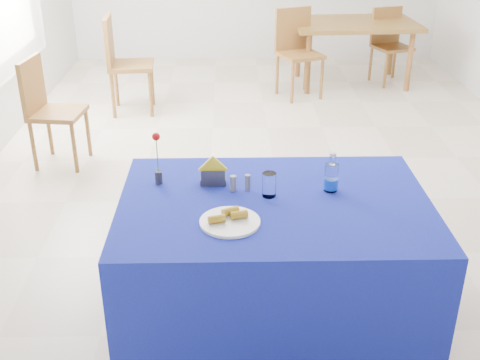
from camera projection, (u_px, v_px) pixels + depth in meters
The scene contains 15 objects.
floor at pixel (273, 159), 5.40m from camera, with size 7.00×7.00×0.00m, color beige.
plate at pixel (230, 222), 2.87m from camera, with size 0.29×0.29×0.01m, color white.
drinking_glass at pixel (269, 185), 3.10m from camera, with size 0.07×0.07×0.13m, color white.
salt_shaker at pixel (233, 183), 3.16m from camera, with size 0.03×0.03×0.09m, color gray.
pepper_shaker at pixel (248, 182), 3.17m from camera, with size 0.03×0.03×0.09m, color slate.
blue_table at pixel (273, 263), 3.24m from camera, with size 1.60×1.10×0.76m.
water_bottle at pixel (331, 178), 3.15m from camera, with size 0.07×0.07×0.21m.
napkin_holder at pixel (213, 176), 3.22m from camera, with size 0.15×0.06×0.17m.
rose_vase at pixel (158, 160), 3.20m from camera, with size 0.04×0.04×0.29m.
oak_table at pixel (354, 28), 7.15m from camera, with size 1.51×1.01×0.76m.
chair_bg_left at pixel (297, 46), 6.82m from camera, with size 0.57×0.57×0.98m.
chair_bg_right at pixel (389, 40), 7.32m from camera, with size 0.51×0.51×0.89m.
chair_win_a at pixel (47, 104), 5.09m from camera, with size 0.46×0.46×0.93m.
chair_win_b at pixel (122, 58), 6.28m from camera, with size 0.49×0.49×1.02m.
banana_pieces at pixel (229, 215), 2.87m from camera, with size 0.20×0.14×0.04m.
Camera 1 is at (-0.40, -4.92, 2.21)m, focal length 45.00 mm.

